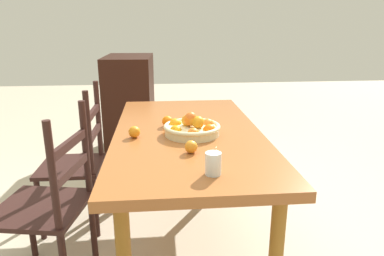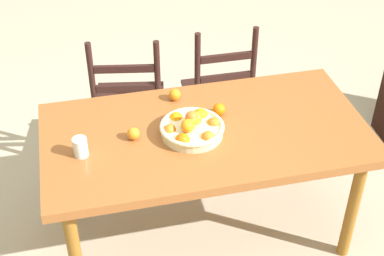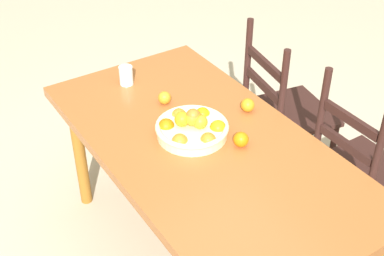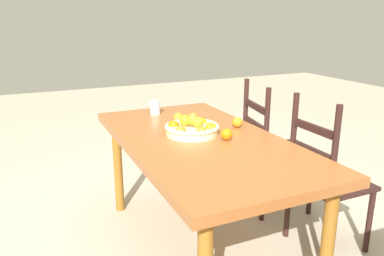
{
  "view_description": "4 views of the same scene",
  "coord_description": "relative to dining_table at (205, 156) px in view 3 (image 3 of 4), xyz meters",
  "views": [
    {
      "loc": [
        -2.0,
        0.16,
        1.38
      ],
      "look_at": [
        -0.08,
        -0.02,
        0.79
      ],
      "focal_mm": 33.07,
      "sensor_mm": 36.0,
      "label": 1
    },
    {
      "loc": [
        -0.58,
        -2.2,
        2.47
      ],
      "look_at": [
        -0.08,
        -0.02,
        0.79
      ],
      "focal_mm": 52.58,
      "sensor_mm": 36.0,
      "label": 2
    },
    {
      "loc": [
        1.53,
        -1.06,
        2.16
      ],
      "look_at": [
        -0.08,
        -0.02,
        0.79
      ],
      "focal_mm": 50.34,
      "sensor_mm": 36.0,
      "label": 3
    },
    {
      "loc": [
        1.9,
        -0.92,
        1.43
      ],
      "look_at": [
        -0.08,
        -0.02,
        0.79
      ],
      "focal_mm": 35.68,
      "sensor_mm": 36.0,
      "label": 4
    }
  ],
  "objects": [
    {
      "name": "fruit_bowl",
      "position": [
        -0.08,
        -0.02,
        0.12
      ],
      "size": [
        0.33,
        0.33,
        0.13
      ],
      "color": "beige",
      "rests_on": "dining_table"
    },
    {
      "name": "chair_near_window",
      "position": [
        0.28,
        0.73,
        -0.23
      ],
      "size": [
        0.41,
        0.41,
        0.98
      ],
      "rotation": [
        0.0,
        0.0,
        3.13
      ],
      "color": "black",
      "rests_on": "ground"
    },
    {
      "name": "drinking_glass",
      "position": [
        -0.63,
        -0.06,
        0.13
      ],
      "size": [
        0.07,
        0.07,
        0.1
      ],
      "primitive_type": "cylinder",
      "color": "silver",
      "rests_on": "dining_table"
    },
    {
      "name": "chair_by_cabinet",
      "position": [
        -0.31,
        0.75,
        -0.22
      ],
      "size": [
        0.51,
        0.51,
        0.97
      ],
      "rotation": [
        0.0,
        0.0,
        2.96
      ],
      "color": "black",
      "rests_on": "ground"
    },
    {
      "name": "orange_loose_1",
      "position": [
        0.1,
        0.12,
        0.11
      ],
      "size": [
        0.07,
        0.07,
        0.07
      ],
      "primitive_type": "sphere",
      "color": "orange",
      "rests_on": "dining_table"
    },
    {
      "name": "dining_table",
      "position": [
        0.0,
        0.0,
        0.0
      ],
      "size": [
        1.65,
        0.86,
        0.75
      ],
      "color": "#9A572A",
      "rests_on": "ground"
    },
    {
      "name": "orange_loose_2",
      "position": [
        -0.1,
        0.31,
        0.11
      ],
      "size": [
        0.07,
        0.07,
        0.07
      ],
      "primitive_type": "sphere",
      "color": "orange",
      "rests_on": "dining_table"
    },
    {
      "name": "orange_loose_0",
      "position": [
        -0.37,
        0.01,
        0.11
      ],
      "size": [
        0.06,
        0.06,
        0.06
      ],
      "primitive_type": "sphere",
      "color": "orange",
      "rests_on": "dining_table"
    }
  ]
}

